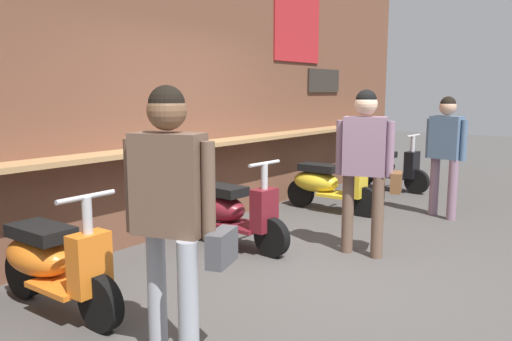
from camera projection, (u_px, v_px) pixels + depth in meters
ground_plane at (314, 267)px, 4.86m from camera, size 32.84×32.84×0.00m
market_stall_facade at (166, 70)px, 5.79m from camera, size 11.73×0.61×3.84m
scooter_orange at (51, 261)px, 3.85m from camera, size 0.46×1.40×0.97m
scooter_maroon at (230, 211)px, 5.48m from camera, size 0.46×1.40×0.97m
scooter_yellow at (326, 183)px, 7.09m from camera, size 0.46×1.40×0.97m
scooter_black at (385, 167)px, 8.63m from camera, size 0.47×1.40×0.97m
shopper_with_handbag at (172, 200)px, 2.94m from camera, size 0.42×0.66×1.71m
shopper_browsing at (366, 156)px, 5.06m from camera, size 0.42×0.66×1.69m
shopper_passing at (446, 144)px, 6.62m from camera, size 0.26×0.55×1.60m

